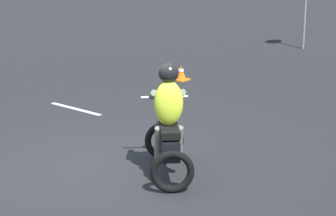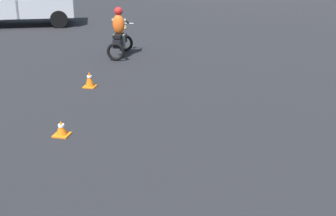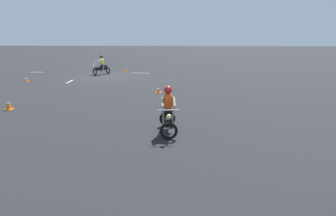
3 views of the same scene
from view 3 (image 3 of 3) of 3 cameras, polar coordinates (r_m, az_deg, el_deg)
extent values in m
plane|color=black|center=(22.58, -13.75, 6.74)|extent=(120.00, 120.00, 0.00)
torus|color=black|center=(23.26, -15.66, 7.61)|extent=(0.51, 0.48, 0.60)
torus|color=black|center=(23.92, -12.95, 8.00)|extent=(0.51, 0.48, 0.60)
cube|color=black|center=(23.56, -14.32, 8.34)|extent=(0.92, 0.98, 0.28)
cube|color=black|center=(23.65, -13.90, 8.93)|extent=(0.57, 0.59, 0.10)
cylinder|color=silver|center=(23.21, -15.68, 9.34)|extent=(0.54, 0.50, 0.04)
sphere|color=#F2E08C|center=(23.16, -15.93, 8.86)|extent=(0.23, 0.23, 0.16)
ellipsoid|color=#D8F233|center=(23.56, -14.17, 9.77)|extent=(0.48, 0.48, 0.64)
cylinder|color=slate|center=(23.57, -15.06, 9.84)|extent=(0.43, 0.47, 0.27)
cylinder|color=slate|center=(23.23, -14.55, 9.79)|extent=(0.43, 0.47, 0.27)
cylinder|color=slate|center=(23.73, -14.29, 8.39)|extent=(0.25, 0.26, 0.51)
cylinder|color=slate|center=(23.49, -13.93, 8.35)|extent=(0.25, 0.26, 0.51)
sphere|color=black|center=(23.50, -14.32, 10.78)|extent=(0.40, 0.40, 0.28)
torus|color=black|center=(8.60, 0.17, -5.03)|extent=(0.61, 0.15, 0.60)
torus|color=black|center=(9.82, -0.15, -2.34)|extent=(0.61, 0.15, 0.60)
cube|color=black|center=(9.14, 0.00, -2.29)|extent=(0.33, 1.12, 0.28)
cube|color=black|center=(9.28, -0.05, -0.58)|extent=(0.31, 0.58, 0.10)
cylinder|color=silver|center=(8.42, 0.16, -0.45)|extent=(0.70, 0.10, 0.04)
sphere|color=#F2E08C|center=(8.35, 0.19, -1.88)|extent=(0.17, 0.17, 0.16)
ellipsoid|color=#EA5919|center=(9.09, -0.03, 1.42)|extent=(0.42, 0.31, 0.64)
cylinder|color=slate|center=(8.78, -1.26, 1.24)|extent=(0.14, 0.55, 0.27)
cylinder|color=slate|center=(8.80, 1.35, 1.26)|extent=(0.14, 0.55, 0.27)
cylinder|color=slate|center=(9.23, -0.89, -2.11)|extent=(0.14, 0.25, 0.51)
cylinder|color=slate|center=(9.24, 0.84, -2.09)|extent=(0.14, 0.25, 0.51)
sphere|color=red|center=(8.96, -0.02, 3.96)|extent=(0.30, 0.30, 0.28)
cube|color=orange|center=(25.06, -9.26, 7.87)|extent=(0.32, 0.32, 0.03)
cone|color=orange|center=(25.04, -9.28, 8.22)|extent=(0.24, 0.24, 0.28)
cylinder|color=white|center=(25.03, -9.28, 8.32)|extent=(0.13, 0.13, 0.05)
cube|color=orange|center=(22.03, -28.47, 5.12)|extent=(0.32, 0.32, 0.03)
cone|color=orange|center=(22.00, -28.53, 5.55)|extent=(0.24, 0.24, 0.31)
cylinder|color=white|center=(22.00, -28.55, 5.67)|extent=(0.13, 0.13, 0.05)
cube|color=orange|center=(12.57, -0.40, 0.35)|extent=(0.32, 0.32, 0.03)
cone|color=orange|center=(12.51, -0.40, 1.32)|extent=(0.24, 0.24, 0.41)
cylinder|color=white|center=(12.50, -0.40, 1.59)|extent=(0.13, 0.13, 0.05)
cube|color=orange|center=(14.14, -31.30, -0.25)|extent=(0.32, 0.32, 0.03)
cone|color=orange|center=(14.08, -31.43, 0.68)|extent=(0.24, 0.24, 0.45)
cylinder|color=white|center=(14.07, -31.47, 0.95)|extent=(0.13, 0.13, 0.05)
cube|color=orange|center=(15.68, -2.11, 3.44)|extent=(0.32, 0.32, 0.03)
cone|color=orange|center=(15.65, -2.11, 4.02)|extent=(0.24, 0.24, 0.30)
cylinder|color=white|center=(15.64, -2.12, 4.18)|extent=(0.13, 0.13, 0.05)
cube|color=silver|center=(27.17, -26.66, 6.99)|extent=(1.31, 0.10, 0.01)
cube|color=silver|center=(20.66, -20.63, 5.40)|extent=(0.18, 1.36, 0.01)
cube|color=silver|center=(23.89, -6.05, 7.58)|extent=(1.61, 0.14, 0.01)
cube|color=silver|center=(29.68, -13.65, 8.81)|extent=(0.14, 1.39, 0.01)
camera|label=1|loc=(28.35, 2.00, 16.00)|focal=70.00mm
camera|label=2|loc=(24.07, -10.78, 16.96)|focal=50.00mm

